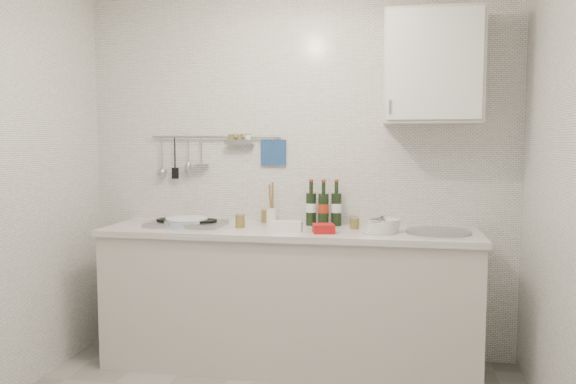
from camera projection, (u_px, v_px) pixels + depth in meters
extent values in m
cube|color=silver|center=(296.00, 176.00, 3.93)|extent=(3.00, 0.02, 2.50)
cube|color=beige|center=(288.00, 300.00, 3.70)|extent=(2.40, 0.60, 0.88)
cube|color=white|center=(288.00, 232.00, 3.66)|extent=(2.44, 0.64, 0.04)
cube|color=black|center=(289.00, 357.00, 3.76)|extent=(2.34, 0.52, 0.10)
cube|color=#93969B|center=(187.00, 224.00, 3.79)|extent=(0.50, 0.32, 0.03)
cylinder|color=black|center=(170.00, 220.00, 3.81)|extent=(0.18, 0.18, 0.01)
cylinder|color=black|center=(204.00, 221.00, 3.76)|extent=(0.18, 0.18, 0.01)
cylinder|color=#93969B|center=(438.00, 232.00, 3.49)|extent=(0.40, 0.40, 0.02)
cylinder|color=#93969B|center=(438.00, 241.00, 3.49)|extent=(0.34, 0.34, 0.10)
cylinder|color=#93969B|center=(216.00, 137.00, 3.98)|extent=(0.95, 0.02, 0.02)
cube|color=navy|center=(273.00, 153.00, 3.93)|extent=(0.18, 0.02, 0.18)
cube|color=beige|center=(432.00, 68.00, 3.53)|extent=(0.60, 0.35, 0.70)
cube|color=white|center=(435.00, 64.00, 3.35)|extent=(0.56, 0.01, 0.66)
cylinder|color=#93969B|center=(390.00, 106.00, 3.41)|extent=(0.01, 0.01, 0.08)
cylinder|color=#4F80B4|center=(183.00, 225.00, 3.77)|extent=(0.30, 0.30, 0.01)
cylinder|color=#4F80B4|center=(184.00, 223.00, 3.77)|extent=(0.29, 0.29, 0.01)
cylinder|color=#4F80B4|center=(186.00, 221.00, 3.77)|extent=(0.29, 0.29, 0.01)
cylinder|color=#4F80B4|center=(187.00, 219.00, 3.77)|extent=(0.28, 0.28, 0.01)
cylinder|color=white|center=(380.00, 231.00, 3.51)|extent=(0.23, 0.23, 0.01)
cylinder|color=white|center=(381.00, 229.00, 3.51)|extent=(0.22, 0.22, 0.01)
cylinder|color=white|center=(382.00, 227.00, 3.51)|extent=(0.22, 0.22, 0.01)
cylinder|color=white|center=(382.00, 226.00, 3.51)|extent=(0.21, 0.21, 0.01)
cylinder|color=white|center=(383.00, 224.00, 3.51)|extent=(0.20, 0.20, 0.01)
cylinder|color=white|center=(384.00, 222.00, 3.52)|extent=(0.20, 0.20, 0.01)
cylinder|color=white|center=(385.00, 220.00, 3.52)|extent=(0.19, 0.19, 0.01)
cube|color=white|center=(286.00, 226.00, 3.57)|extent=(0.20, 0.10, 0.06)
cube|color=red|center=(324.00, 228.00, 3.49)|extent=(0.16, 0.16, 0.05)
cylinder|color=white|center=(271.00, 216.00, 3.90)|extent=(0.07, 0.07, 0.11)
cylinder|color=olive|center=(272.00, 197.00, 3.89)|extent=(0.03, 0.05, 0.21)
cylinder|color=olive|center=(270.00, 198.00, 3.90)|extent=(0.03, 0.04, 0.19)
cylinder|color=brown|center=(265.00, 216.00, 3.94)|extent=(0.06, 0.06, 0.09)
cylinder|color=tan|center=(265.00, 210.00, 3.94)|extent=(0.06, 0.06, 0.01)
cylinder|color=brown|center=(354.00, 222.00, 3.73)|extent=(0.05, 0.05, 0.07)
cylinder|color=tan|center=(354.00, 216.00, 3.73)|extent=(0.06, 0.06, 0.01)
cylinder|color=brown|center=(355.00, 224.00, 3.65)|extent=(0.06, 0.06, 0.06)
cylinder|color=tan|center=(355.00, 218.00, 3.65)|extent=(0.06, 0.06, 0.01)
cylinder|color=brown|center=(240.00, 221.00, 3.71)|extent=(0.06, 0.06, 0.08)
cylinder|color=tan|center=(240.00, 214.00, 3.71)|extent=(0.07, 0.07, 0.01)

